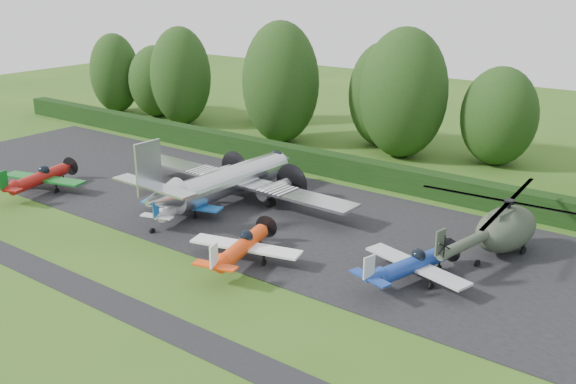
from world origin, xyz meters
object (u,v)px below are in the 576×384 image
Objects in this scene: light_plane_orange at (242,247)px; light_plane_blue at (411,265)px; light_plane_white at (179,205)px; helicopter at (506,225)px; transport_plane at (228,180)px; light_plane_red at (39,178)px.

light_plane_orange is 10.36m from light_plane_blue.
helicopter reaches higher than light_plane_white.
helicopter is at bearing 52.71° from light_plane_blue.
transport_plane is at bearing 152.43° from light_plane_blue.
helicopter is at bearing 56.31° from light_plane_orange.
light_plane_red is 32.22m from light_plane_blue.
light_plane_blue is (18.54, 0.72, 0.12)m from light_plane_white.
transport_plane is 16.14m from light_plane_red.
helicopter is (2.98, 7.35, 0.83)m from light_plane_blue.
transport_plane is 2.85× the size of light_plane_blue.
light_plane_blue is (9.57, 3.96, -0.03)m from light_plane_orange.
light_plane_white is at bearing 174.44° from light_plane_orange.
helicopter is at bearing 8.06° from transport_plane.
transport_plane is 4.75m from light_plane_white.
transport_plane is at bearing 96.37° from light_plane_white.
light_plane_orange is (8.10, -7.82, -0.74)m from transport_plane.
transport_plane is 1.60× the size of helicopter.
helicopter is at bearing 31.97° from light_plane_red.
light_plane_white is 9.54m from light_plane_orange.
light_plane_blue is 7.98m from helicopter.
light_plane_red is at bearing -174.42° from helicopter.
light_plane_blue is at bearing 36.75° from light_plane_orange.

